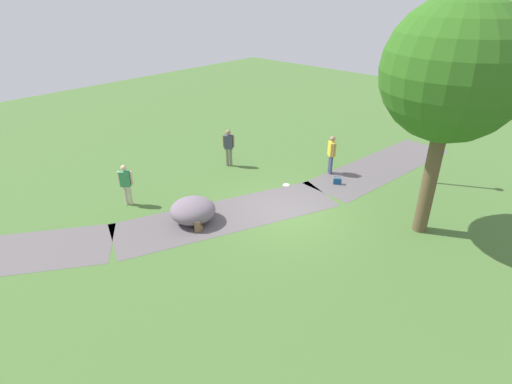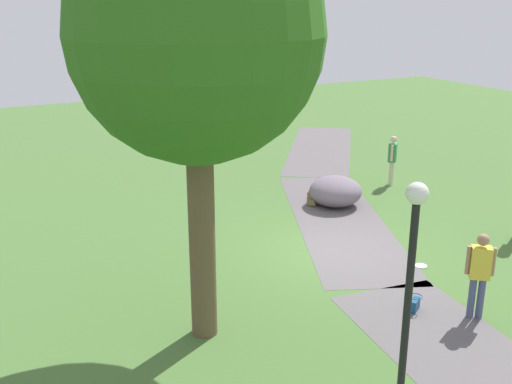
{
  "view_description": "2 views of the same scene",
  "coord_description": "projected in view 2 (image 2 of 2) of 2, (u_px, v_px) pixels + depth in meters",
  "views": [
    {
      "loc": [
        10.17,
        7.75,
        7.37
      ],
      "look_at": [
        0.79,
        -0.86,
        0.77
      ],
      "focal_mm": 28.5,
      "sensor_mm": 36.0,
      "label": 1
    },
    {
      "loc": [
        -11.0,
        7.53,
        5.79
      ],
      "look_at": [
        1.16,
        1.37,
        1.35
      ],
      "focal_mm": 42.75,
      "sensor_mm": 36.0,
      "label": 2
    }
  ],
  "objects": [
    {
      "name": "footpath_segment_far",
      "position": [
        321.0,
        149.0,
        23.9
      ],
      "size": [
        7.84,
        6.53,
        0.01
      ],
      "color": "#5E5859",
      "rests_on": "ground"
    },
    {
      "name": "lawn_boulder",
      "position": [
        336.0,
        191.0,
        17.42
      ],
      "size": [
        2.15,
        2.15,
        0.84
      ],
      "color": "slate",
      "rests_on": "ground"
    },
    {
      "name": "ground_plane",
      "position": [
        330.0,
        252.0,
        14.36
      ],
      "size": [
        48.0,
        48.0,
        0.0
      ],
      "primitive_type": "plane",
      "color": "#486E32"
    },
    {
      "name": "man_near_boulder",
      "position": [
        392.0,
        157.0,
        19.15
      ],
      "size": [
        0.42,
        0.43,
        1.58
      ],
      "color": "beige",
      "rests_on": "ground"
    },
    {
      "name": "frisbee_on_grass",
      "position": [
        421.0,
        266.0,
        13.59
      ],
      "size": [
        0.27,
        0.27,
        0.02
      ],
      "color": "white",
      "rests_on": "ground"
    },
    {
      "name": "handbag_on_grass",
      "position": [
        415.0,
        304.0,
        11.65
      ],
      "size": [
        0.38,
        0.38,
        0.31
      ],
      "color": "navy",
      "rests_on": "ground"
    },
    {
      "name": "footpath_segment_mid",
      "position": [
        339.0,
        220.0,
        16.34
      ],
      "size": [
        8.27,
        5.17,
        0.01
      ],
      "color": "#5E5859",
      "rests_on": "ground"
    },
    {
      "name": "lamp_post",
      "position": [
        409.0,
        290.0,
        7.63
      ],
      "size": [
        0.28,
        0.28,
        3.67
      ],
      "color": "black",
      "rests_on": "ground"
    },
    {
      "name": "backpack_by_boulder",
      "position": [
        312.0,
        199.0,
        17.48
      ],
      "size": [
        0.35,
        0.35,
        0.4
      ],
      "color": "brown",
      "rests_on": "ground"
    },
    {
      "name": "large_shade_tree",
      "position": [
        196.0,
        37.0,
        9.35
      ],
      "size": [
        4.03,
        4.03,
        7.2
      ],
      "color": "brown",
      "rests_on": "ground"
    },
    {
      "name": "woman_with_handbag",
      "position": [
        480.0,
        270.0,
        11.15
      ],
      "size": [
        0.41,
        0.43,
        1.68
      ],
      "color": "#475076",
      "rests_on": "ground"
    }
  ]
}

